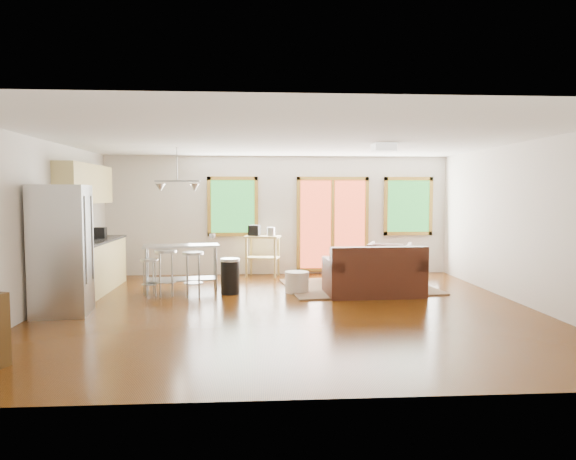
{
  "coord_description": "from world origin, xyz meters",
  "views": [
    {
      "loc": [
        -0.53,
        -7.78,
        1.77
      ],
      "look_at": [
        0.0,
        0.3,
        1.2
      ],
      "focal_mm": 32.0,
      "sensor_mm": 36.0,
      "label": 1
    }
  ],
  "objects": [
    {
      "name": "floor",
      "position": [
        0.0,
        0.0,
        -0.01
      ],
      "size": [
        7.5,
        7.0,
        0.02
      ],
      "primitive_type": "cube",
      "color": "#341804",
      "rests_on": "ground"
    },
    {
      "name": "ceiling",
      "position": [
        0.0,
        0.0,
        2.61
      ],
      "size": [
        7.5,
        7.0,
        0.02
      ],
      "primitive_type": "cube",
      "color": "silver",
      "rests_on": "ground"
    },
    {
      "name": "back_wall",
      "position": [
        0.0,
        3.51,
        1.3
      ],
      "size": [
        7.5,
        0.02,
        2.6
      ],
      "primitive_type": "cube",
      "color": "beige",
      "rests_on": "ground"
    },
    {
      "name": "left_wall",
      "position": [
        -3.76,
        0.0,
        1.3
      ],
      "size": [
        0.02,
        7.0,
        2.6
      ],
      "primitive_type": "cube",
      "color": "beige",
      "rests_on": "ground"
    },
    {
      "name": "right_wall",
      "position": [
        3.76,
        0.0,
        1.3
      ],
      "size": [
        0.02,
        7.0,
        2.6
      ],
      "primitive_type": "cube",
      "color": "beige",
      "rests_on": "ground"
    },
    {
      "name": "front_wall",
      "position": [
        0.0,
        -3.51,
        1.3
      ],
      "size": [
        7.5,
        0.02,
        2.6
      ],
      "primitive_type": "cube",
      "color": "beige",
      "rests_on": "ground"
    },
    {
      "name": "window_left",
      "position": [
        -1.0,
        3.46,
        1.5
      ],
      "size": [
        1.1,
        0.05,
        1.3
      ],
      "color": "#1C5922",
      "rests_on": "back_wall"
    },
    {
      "name": "french_doors",
      "position": [
        1.2,
        3.46,
        1.1
      ],
      "size": [
        1.6,
        0.05,
        2.1
      ],
      "color": "#B83F24",
      "rests_on": "back_wall"
    },
    {
      "name": "window_right",
      "position": [
        2.9,
        3.46,
        1.5
      ],
      "size": [
        1.1,
        0.05,
        1.3
      ],
      "color": "#1C5922",
      "rests_on": "back_wall"
    },
    {
      "name": "rug",
      "position": [
        1.43,
        1.75,
        0.01
      ],
      "size": [
        2.91,
        2.36,
        0.03
      ],
      "primitive_type": "cube",
      "rotation": [
        0.0,
        0.0,
        0.11
      ],
      "color": "#4C613D",
      "rests_on": "floor"
    },
    {
      "name": "loveseat",
      "position": [
        1.55,
        0.98,
        0.35
      ],
      "size": [
        1.7,
        1.01,
        0.88
      ],
      "rotation": [
        0.0,
        0.0,
        0.05
      ],
      "color": "black",
      "rests_on": "floor"
    },
    {
      "name": "coffee_table",
      "position": [
        2.0,
        1.99,
        0.38
      ],
      "size": [
        1.28,
        1.03,
        0.45
      ],
      "rotation": [
        0.0,
        0.0,
        -0.37
      ],
      "color": "#34210B",
      "rests_on": "floor"
    },
    {
      "name": "armchair",
      "position": [
        2.26,
        2.6,
        0.43
      ],
      "size": [
        1.05,
        1.02,
        0.86
      ],
      "primitive_type": "imported",
      "rotation": [
        0.0,
        0.0,
        2.78
      ],
      "color": "black",
      "rests_on": "floor"
    },
    {
      "name": "ottoman",
      "position": [
        1.14,
        2.27,
        0.22
      ],
      "size": [
        0.74,
        0.74,
        0.44
      ],
      "primitive_type": "cube",
      "rotation": [
        0.0,
        0.0,
        -0.14
      ],
      "color": "black",
      "rests_on": "floor"
    },
    {
      "name": "pouf",
      "position": [
        0.23,
        1.33,
        0.19
      ],
      "size": [
        0.48,
        0.48,
        0.38
      ],
      "primitive_type": "cylinder",
      "rotation": [
        0.0,
        0.0,
        -0.12
      ],
      "color": "beige",
      "rests_on": "floor"
    },
    {
      "name": "vase",
      "position": [
        1.66,
        1.97,
        0.52
      ],
      "size": [
        0.2,
        0.21,
        0.33
      ],
      "rotation": [
        0.0,
        0.0,
        -0.08
      ],
      "color": "silver",
      "rests_on": "coffee_table"
    },
    {
      "name": "book",
      "position": [
        2.25,
        1.81,
        0.54
      ],
      "size": [
        0.2,
        0.08,
        0.27
      ],
      "primitive_type": "imported",
      "rotation": [
        0.0,
        0.0,
        -0.28
      ],
      "color": "maroon",
      "rests_on": "coffee_table"
    },
    {
      "name": "cabinets",
      "position": [
        -3.49,
        1.7,
        0.93
      ],
      "size": [
        0.64,
        2.24,
        2.3
      ],
      "color": "tan",
      "rests_on": "floor"
    },
    {
      "name": "refrigerator",
      "position": [
        -3.34,
        -0.13,
        0.95
      ],
      "size": [
        0.84,
        0.81,
        1.9
      ],
      "rotation": [
        0.0,
        0.0,
        0.1
      ],
      "color": "#B7BABC",
      "rests_on": "floor"
    },
    {
      "name": "island",
      "position": [
        -1.86,
        1.56,
        0.59
      ],
      "size": [
        1.41,
        0.72,
        0.85
      ],
      "rotation": [
        0.0,
        0.0,
        0.14
      ],
      "color": "#B7BABC",
      "rests_on": "floor"
    },
    {
      "name": "cup",
      "position": [
        -1.31,
        1.7,
        1.01
      ],
      "size": [
        0.11,
        0.09,
        0.11
      ],
      "primitive_type": "imported",
      "rotation": [
        0.0,
        0.0,
        0.03
      ],
      "color": "silver",
      "rests_on": "island"
    },
    {
      "name": "bar_stool_a",
      "position": [
        -2.36,
        1.22,
        0.48
      ],
      "size": [
        0.4,
        0.4,
        0.64
      ],
      "rotation": [
        0.0,
        0.0,
        0.4
      ],
      "color": "#B7BABC",
      "rests_on": "floor"
    },
    {
      "name": "bar_stool_b",
      "position": [
        -2.07,
        1.15,
        0.6
      ],
      "size": [
        0.44,
        0.44,
        0.8
      ],
      "rotation": [
        0.0,
        0.0,
        0.17
      ],
      "color": "#B7BABC",
      "rests_on": "floor"
    },
    {
      "name": "bar_stool_c",
      "position": [
        -1.59,
        1.07,
        0.58
      ],
      "size": [
        0.39,
        0.39,
        0.78
      ],
      "rotation": [
        0.0,
        0.0,
        0.07
      ],
      "color": "#B7BABC",
      "rests_on": "floor"
    },
    {
      "name": "trash_can",
      "position": [
        -0.96,
        1.27,
        0.32
      ],
      "size": [
        0.38,
        0.38,
        0.63
      ],
      "rotation": [
        0.0,
        0.0,
        -0.1
      ],
      "color": "black",
      "rests_on": "floor"
    },
    {
      "name": "kitchen_cart",
      "position": [
        -0.38,
        3.18,
        0.75
      ],
      "size": [
        0.82,
        0.63,
        1.1
      ],
      "rotation": [
        0.0,
        0.0,
        -0.25
      ],
      "color": "tan",
      "rests_on": "floor"
    },
    {
      "name": "ceiling_flush",
      "position": [
        1.6,
        0.6,
        2.53
      ],
      "size": [
        0.35,
        0.35,
        0.12
      ],
      "primitive_type": "cube",
      "color": "white",
      "rests_on": "ceiling"
    },
    {
      "name": "pendant_light",
      "position": [
        -1.9,
        1.5,
        1.9
      ],
      "size": [
        0.8,
        0.18,
        0.79
      ],
      "color": "gray",
      "rests_on": "ceiling"
    }
  ]
}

